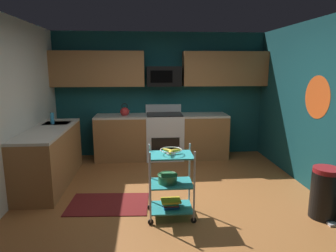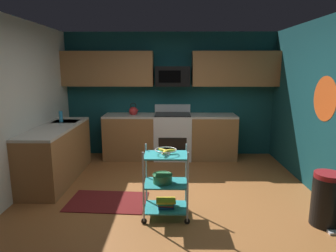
% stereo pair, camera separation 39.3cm
% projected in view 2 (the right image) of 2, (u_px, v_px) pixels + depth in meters
% --- Properties ---
extents(floor, '(4.40, 4.80, 0.04)m').
position_uv_depth(floor, '(169.00, 203.00, 4.24)').
color(floor, '#995B2D').
rests_on(floor, ground).
extents(wall_back, '(4.52, 0.06, 2.60)m').
position_uv_depth(wall_back, '(170.00, 95.00, 6.36)').
color(wall_back, '#14474C').
rests_on(wall_back, ground).
extents(wall_left, '(0.06, 4.80, 2.60)m').
position_uv_depth(wall_left, '(4.00, 112.00, 4.00)').
color(wall_left, silver).
rests_on(wall_left, ground).
extents(wall_right, '(0.06, 4.80, 2.60)m').
position_uv_depth(wall_right, '(336.00, 112.00, 3.95)').
color(wall_right, '#14474C').
rests_on(wall_right, ground).
extents(wall_flower_decal, '(0.00, 0.64, 0.64)m').
position_uv_depth(wall_flower_decal, '(325.00, 99.00, 4.18)').
color(wall_flower_decal, '#E5591E').
extents(counter_run, '(3.56, 2.49, 0.92)m').
position_uv_depth(counter_run, '(129.00, 142.00, 5.71)').
color(counter_run, '#9E6B3D').
rests_on(counter_run, ground).
extents(oven_range, '(0.76, 0.65, 1.10)m').
position_uv_depth(oven_range, '(173.00, 136.00, 6.20)').
color(oven_range, white).
rests_on(oven_range, ground).
extents(upper_cabinets, '(4.40, 0.33, 0.70)m').
position_uv_depth(upper_cabinets, '(170.00, 69.00, 6.06)').
color(upper_cabinets, '#9E6B3D').
extents(microwave, '(0.70, 0.39, 0.40)m').
position_uv_depth(microwave, '(173.00, 76.00, 6.06)').
color(microwave, black).
extents(rolling_cart, '(0.60, 0.41, 0.91)m').
position_uv_depth(rolling_cart, '(166.00, 183.00, 3.74)').
color(rolling_cart, silver).
rests_on(rolling_cart, ground).
extents(fruit_bowl, '(0.27, 0.27, 0.07)m').
position_uv_depth(fruit_bowl, '(166.00, 151.00, 3.65)').
color(fruit_bowl, silver).
rests_on(fruit_bowl, rolling_cart).
extents(mixing_bowl_large, '(0.25, 0.25, 0.11)m').
position_uv_depth(mixing_bowl_large, '(163.00, 178.00, 3.72)').
color(mixing_bowl_large, '#387F4C').
rests_on(mixing_bowl_large, rolling_cart).
extents(book_stack, '(0.25, 0.19, 0.10)m').
position_uv_depth(book_stack, '(166.00, 203.00, 3.79)').
color(book_stack, '#1E4C8C').
rests_on(book_stack, rolling_cart).
extents(kettle, '(0.21, 0.18, 0.26)m').
position_uv_depth(kettle, '(133.00, 111.00, 6.10)').
color(kettle, red).
rests_on(kettle, counter_run).
extents(dish_soap_bottle, '(0.06, 0.06, 0.20)m').
position_uv_depth(dish_soap_bottle, '(61.00, 117.00, 5.28)').
color(dish_soap_bottle, '#2D8CBF').
rests_on(dish_soap_bottle, counter_run).
extents(trash_can, '(0.34, 0.42, 0.66)m').
position_uv_depth(trash_can, '(326.00, 199.00, 3.56)').
color(trash_can, black).
rests_on(trash_can, ground).
extents(floor_rug, '(1.14, 0.76, 0.01)m').
position_uv_depth(floor_rug, '(108.00, 201.00, 4.23)').
color(floor_rug, maroon).
rests_on(floor_rug, ground).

